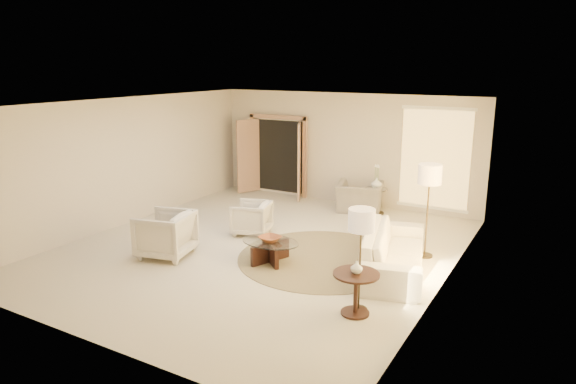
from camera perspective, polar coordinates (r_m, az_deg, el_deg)
The scene contains 18 objects.
room at distance 9.69m, azimuth -3.23°, elevation 1.49°, with size 7.04×8.04×2.83m.
windows_right at distance 8.48m, azimuth 17.14°, elevation -1.29°, with size 0.10×6.40×2.40m, color #EEBF5F, non-canonical shape.
window_back_corner at distance 12.40m, azimuth 15.99°, elevation 3.54°, with size 1.70×0.10×2.40m, color #EEBF5F, non-canonical shape.
curtains_right at distance 9.36m, azimuth 18.07°, elevation -0.26°, with size 0.06×5.20×2.60m, color beige, non-canonical shape.
french_doors at distance 13.92m, azimuth -1.25°, elevation 4.00°, with size 1.95×0.66×2.16m.
area_rug at distance 9.60m, azimuth 3.81°, elevation -7.34°, with size 3.13×3.13×0.01m, color #413623.
sofa at distance 9.10m, azimuth 11.67°, elevation -6.40°, with size 2.52×0.98×0.73m, color beige.
armchair_left at distance 10.82m, azimuth -4.09°, elevation -2.73°, with size 0.74×0.69×0.76m, color beige.
armchair_right at distance 9.82m, azimuth -13.47°, elevation -4.35°, with size 0.91×0.85×0.93m, color beige.
accent_chair at distance 12.55m, azimuth 7.97°, elevation -0.04°, with size 1.08×0.70×0.94m, color gray.
coffee_table at distance 9.32m, azimuth -1.99°, elevation -6.35°, with size 1.32×1.32×0.40m.
end_table at distance 7.48m, azimuth 7.55°, elevation -10.32°, with size 0.67×0.67×0.63m.
side_table at distance 12.43m, azimuth 9.74°, elevation -0.70°, with size 0.53×0.53×0.62m.
floor_lamp_near at distance 9.60m, azimuth 15.47°, elevation 1.46°, with size 0.43×0.43×1.75m.
floor_lamp_far at distance 7.28m, azimuth 8.16°, elevation -3.62°, with size 0.37×0.37×1.54m.
bowl at distance 9.26m, azimuth -2.00°, elevation -5.21°, with size 0.38×0.38×0.09m, color brown.
end_vase at distance 7.37m, azimuth 7.62°, elevation -8.32°, with size 0.17×0.17×0.18m, color silver.
side_vase at distance 12.34m, azimuth 9.81°, elevation 0.97°, with size 0.25×0.25×0.26m, color silver.
Camera 1 is at (5.15, -7.92, 3.51)m, focal length 32.00 mm.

